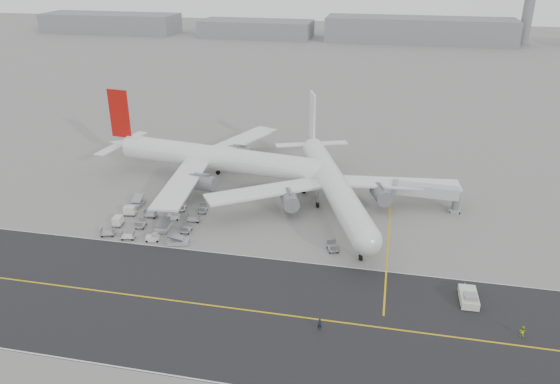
% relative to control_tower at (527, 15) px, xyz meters
% --- Properties ---
extents(ground, '(700.00, 700.00, 0.00)m').
position_rel_control_tower_xyz_m(ground, '(-100.00, -265.00, -16.25)').
color(ground, gray).
rests_on(ground, ground).
extents(taxiway, '(220.00, 59.00, 0.03)m').
position_rel_control_tower_xyz_m(taxiway, '(-94.98, -282.98, -16.24)').
color(taxiway, '#252427').
rests_on(taxiway, ground).
extents(horizon_buildings, '(520.00, 28.00, 28.00)m').
position_rel_control_tower_xyz_m(horizon_buildings, '(-70.00, -5.00, -16.25)').
color(horizon_buildings, gray).
rests_on(horizon_buildings, ground).
extents(control_tower, '(7.00, 7.00, 31.25)m').
position_rel_control_tower_xyz_m(control_tower, '(0.00, 0.00, 0.00)').
color(control_tower, gray).
rests_on(control_tower, ground).
extents(airliner_a, '(58.15, 57.14, 20.14)m').
position_rel_control_tower_xyz_m(airliner_a, '(-112.69, -234.02, -10.45)').
color(airliner_a, white).
rests_on(airliner_a, ground).
extents(airliner_b, '(52.73, 53.68, 19.35)m').
position_rel_control_tower_xyz_m(airliner_b, '(-82.37, -243.33, -10.68)').
color(airliner_b, white).
rests_on(airliner_b, ground).
extents(pushback_tug, '(2.85, 7.39, 2.11)m').
position_rel_control_tower_xyz_m(pushback_tug, '(-56.94, -273.52, -15.39)').
color(pushback_tug, beige).
rests_on(pushback_tug, ground).
extents(jet_bridge, '(14.85, 3.51, 5.58)m').
position_rel_control_tower_xyz_m(jet_bridge, '(-62.76, -239.74, -12.36)').
color(jet_bridge, gray).
rests_on(jet_bridge, ground).
extents(gse_cluster, '(25.33, 24.64, 2.03)m').
position_rel_control_tower_xyz_m(gse_cluster, '(-116.68, -258.48, -16.25)').
color(gse_cluster, '#9B9CA1').
rests_on(gse_cluster, ground).
extents(stray_dolly, '(2.54, 3.17, 1.69)m').
position_rel_control_tower_xyz_m(stray_dolly, '(-80.09, -261.93, -16.25)').
color(stray_dolly, silver).
rests_on(stray_dolly, ground).
extents(ground_crew_a, '(0.80, 0.65, 1.90)m').
position_rel_control_tower_xyz_m(ground_crew_a, '(-79.14, -285.35, -15.30)').
color(ground_crew_a, black).
rests_on(ground_crew_a, ground).
extents(ground_crew_b, '(1.05, 0.96, 1.75)m').
position_rel_control_tower_xyz_m(ground_crew_b, '(-50.21, -280.71, -15.38)').
color(ground_crew_b, '#BCD318').
rests_on(ground_crew_b, ground).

